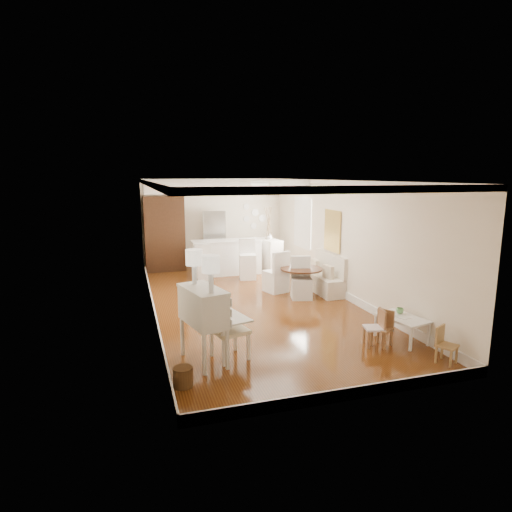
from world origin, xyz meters
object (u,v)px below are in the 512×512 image
dining_table (301,282)px  kids_chair_a (382,328)px  wicker_basket (183,377)px  fridge (225,239)px  pantry_cabinet (164,234)px  kids_table (401,329)px  breakfast_counter (227,257)px  bar_stool_right (248,259)px  slip_chair_far (276,271)px  bar_stool_left (205,264)px  secretary_bureau (204,325)px  kids_chair_b (374,327)px  gustavian_armchair (230,329)px  slip_chair_near (302,278)px  kids_chair_c (447,345)px  sideboard (269,255)px

dining_table → kids_chair_a: bearing=-88.0°
wicker_basket → fridge: fridge is taller
pantry_cabinet → kids_table: bearing=-63.7°
breakfast_counter → bar_stool_right: (0.44, -0.75, 0.05)m
wicker_basket → kids_table: size_ratio=0.32×
dining_table → slip_chair_far: bearing=129.8°
kids_chair_a → breakfast_counter: (-1.33, 6.11, 0.20)m
wicker_basket → bar_stool_left: 6.08m
secretary_bureau → slip_chair_far: size_ratio=1.15×
bar_stool_right → wicker_basket: bearing=-103.3°
wicker_basket → breakfast_counter: breakfast_counter is taller
breakfast_counter → kids_chair_b: bearing=-78.7°
gustavian_armchair → wicker_basket: 1.17m
slip_chair_far → breakfast_counter: (-0.76, 2.25, -0.01)m
wicker_basket → kids_table: bearing=8.0°
kids_chair_a → slip_chair_near: (-0.19, 3.10, 0.18)m
gustavian_armchair → kids_table: bearing=-107.9°
slip_chair_far → pantry_cabinet: pantry_cabinet is taller
wicker_basket → slip_chair_near: size_ratio=0.28×
gustavian_armchair → slip_chair_near: slip_chair_near is taller
slip_chair_near → pantry_cabinet: pantry_cabinet is taller
bar_stool_right → pantry_cabinet: size_ratio=0.50×
wicker_basket → kids_chair_c: (4.07, -0.45, 0.16)m
secretary_bureau → kids_chair_c: size_ratio=2.03×
wicker_basket → bar_stool_left: bearing=77.0°
kids_chair_c → dining_table: 4.27m
kids_chair_c → bar_stool_right: (-1.48, 6.27, 0.27)m
breakfast_counter → sideboard: breakfast_counter is taller
kids_chair_c → fridge: size_ratio=0.33×
gustavian_armchair → kids_chair_b: (2.51, -0.22, -0.16)m
sideboard → gustavian_armchair: bearing=-125.9°
breakfast_counter → bar_stool_right: size_ratio=1.80×
kids_chair_c → slip_chair_near: size_ratio=0.60×
fridge → slip_chair_far: bearing=-80.5°
secretary_bureau → sideboard: (3.11, 6.07, -0.12)m
kids_chair_c → slip_chair_near: slip_chair_near is taller
bar_stool_right → sideboard: (0.95, 0.96, -0.09)m
secretary_bureau → slip_chair_near: (2.87, 2.86, -0.11)m
slip_chair_far → bar_stool_right: bearing=-95.5°
kids_chair_b → bar_stool_left: bar_stool_left is taller
bar_stool_left → sideboard: bearing=28.3°
kids_table → slip_chair_near: (-0.66, 3.01, 0.28)m
kids_chair_c → pantry_cabinet: 8.91m
bar_stool_right → breakfast_counter: bearing=130.8°
secretary_bureau → slip_chair_near: 4.05m
kids_chair_a → breakfast_counter: size_ratio=0.31×
slip_chair_near → fridge: 4.18m
slip_chair_far → bar_stool_left: slip_chair_far is taller
secretary_bureau → dining_table: (2.94, 3.06, -0.26)m
kids_chair_b → bar_stool_left: size_ratio=0.66×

